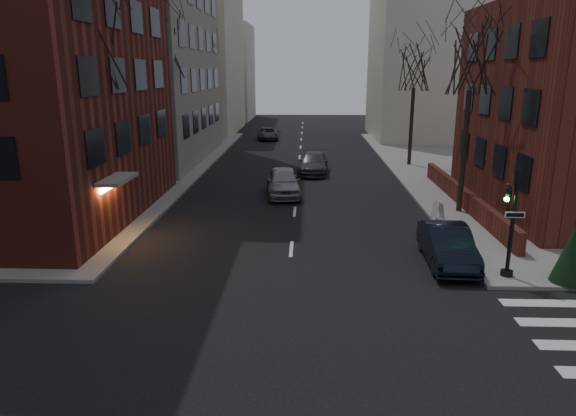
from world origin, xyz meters
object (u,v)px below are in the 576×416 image
object	(u,v)px
car_lane_silver	(283,182)
car_lane_gray	(313,163)
tree_left_c	(206,63)
sandwich_board	(438,210)
tree_right_a	(472,58)
tree_left_a	(89,45)
tree_right_b	(415,68)
traffic_signal	(510,230)
streetlamp_far	(217,104)
tree_left_b	(164,47)
streetlamp_near	(161,125)
car_lane_far	(268,134)
parked_sedan	(447,245)
evergreen_shrub	(572,254)

from	to	relation	value
car_lane_silver	car_lane_gray	world-z (taller)	car_lane_silver
tree_left_c	car_lane_silver	size ratio (longest dim) A/B	1.95
tree_left_c	sandwich_board	bearing A→B (deg)	-55.62
tree_right_a	tree_left_a	bearing A→B (deg)	-167.20
car_lane_silver	tree_right_b	bearing A→B (deg)	41.37
traffic_signal	tree_left_a	distance (m)	18.66
streetlamp_far	car_lane_gray	bearing A→B (deg)	-54.83
tree_left_a	car_lane_gray	bearing A→B (deg)	56.12
tree_right_b	streetlamp_far	bearing A→B (deg)	149.53
tree_left_a	tree_right_b	world-z (taller)	tree_left_a
tree_left_a	tree_left_b	xyz separation A→B (m)	(0.00, 12.00, 0.44)
streetlamp_near	car_lane_silver	world-z (taller)	streetlamp_near
streetlamp_near	traffic_signal	bearing A→B (deg)	-38.87
tree_left_b	streetlamp_near	xyz separation A→B (m)	(0.60, -4.00, -4.68)
tree_left_c	tree_right_b	size ratio (longest dim) A/B	1.06
traffic_signal	tree_right_a	distance (m)	10.92
streetlamp_far	car_lane_silver	bearing A→B (deg)	-69.92
sandwich_board	car_lane_silver	bearing A→B (deg)	130.38
tree_left_a	car_lane_far	bearing A→B (deg)	81.37
tree_left_b	parked_sedan	size ratio (longest dim) A/B	2.32
car_lane_silver	car_lane_far	world-z (taller)	car_lane_silver
car_lane_silver	sandwich_board	world-z (taller)	car_lane_silver
tree_left_b	car_lane_silver	xyz separation A→B (m)	(8.00, -4.25, -8.07)
tree_left_a	streetlamp_near	distance (m)	9.07
streetlamp_far	car_lane_gray	xyz separation A→B (m)	(9.32, -13.23, -3.49)
tree_left_c	car_lane_far	bearing A→B (deg)	56.39
parked_sedan	car_lane_silver	xyz separation A→B (m)	(-7.00, 11.24, 0.08)
car_lane_silver	sandwich_board	distance (m)	9.67
car_lane_far	tree_right_a	bearing A→B (deg)	-74.00
sandwich_board	tree_left_a	bearing A→B (deg)	172.21
streetlamp_near	streetlamp_far	size ratio (longest dim) A/B	1.00
traffic_signal	car_lane_far	world-z (taller)	traffic_signal
car_lane_gray	evergreen_shrub	size ratio (longest dim) A/B	2.45
tree_left_a	parked_sedan	bearing A→B (deg)	-13.10
car_lane_gray	car_lane_far	distance (m)	19.52
sandwich_board	streetlamp_near	bearing A→B (deg)	143.85
car_lane_silver	streetlamp_far	bearing A→B (deg)	104.57
streetlamp_near	tree_right_b	bearing A→B (deg)	30.47
tree_left_a	tree_right_a	distance (m)	18.05
tree_right_a	streetlamp_far	distance (m)	29.65
tree_right_b	tree_left_c	bearing A→B (deg)	155.56
tree_left_b	tree_left_c	distance (m)	14.03
tree_right_b	tree_left_b	bearing A→B (deg)	-161.18
car_lane_silver	sandwich_board	xyz separation A→B (m)	(8.10, -5.28, -0.28)
tree_left_a	tree_left_b	distance (m)	12.01
tree_right_b	streetlamp_far	xyz separation A→B (m)	(-17.00, 10.00, -3.35)
evergreen_shrub	tree_left_a	bearing A→B (deg)	163.67
parked_sedan	evergreen_shrub	world-z (taller)	evergreen_shrub
tree_left_b	car_lane_far	size ratio (longest dim) A/B	2.32
tree_right_a	sandwich_board	size ratio (longest dim) A/B	11.58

